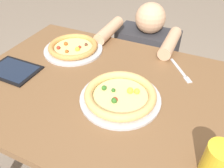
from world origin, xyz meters
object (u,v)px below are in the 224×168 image
object	(u,v)px
drink_cup_colored	(217,161)
diner_seated	(144,70)
pizza_far	(73,48)
tablet	(13,70)
pizza_near	(120,95)
fork	(181,71)

from	to	relation	value
drink_cup_colored	diner_seated	size ratio (longest dim) A/B	0.13
drink_cup_colored	diner_seated	distance (m)	1.10
pizza_far	diner_seated	world-z (taller)	diner_seated
tablet	diner_seated	distance (m)	0.95
pizza_far	tablet	xyz separation A→B (m)	(-0.16, -0.29, -0.01)
drink_cup_colored	pizza_near	bearing A→B (deg)	154.48
pizza_far	diner_seated	size ratio (longest dim) A/B	0.35
pizza_near	diner_seated	bearing A→B (deg)	97.84
pizza_near	pizza_far	distance (m)	0.46
fork	diner_seated	distance (m)	0.62
fork	tablet	size ratio (longest dim) A/B	0.72
pizza_near	drink_cup_colored	world-z (taller)	drink_cup_colored
pizza_near	fork	size ratio (longest dim) A/B	1.94
drink_cup_colored	fork	bearing A→B (deg)	111.14
tablet	pizza_near	bearing A→B (deg)	3.25
fork	diner_seated	bearing A→B (deg)	124.64
pizza_near	fork	world-z (taller)	pizza_near
pizza_near	diner_seated	size ratio (longest dim) A/B	0.37
pizza_near	tablet	distance (m)	0.55
pizza_far	fork	bearing A→B (deg)	4.68
drink_cup_colored	fork	world-z (taller)	drink_cup_colored
drink_cup_colored	pizza_far	bearing A→B (deg)	150.43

